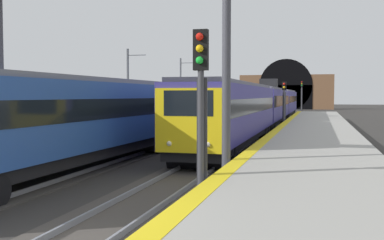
{
  "coord_description": "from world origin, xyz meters",
  "views": [
    {
      "loc": [
        -7.27,
        -4.78,
        3.1
      ],
      "look_at": [
        15.56,
        1.39,
        1.86
      ],
      "focal_mm": 43.91,
      "sensor_mm": 36.0,
      "label": 1
    }
  ],
  "objects_px": {
    "overhead_signal_gantry": "(105,20)",
    "catenary_mast_near": "(128,88)",
    "railway_signal_near": "(201,102)",
    "train_main_approaching": "(268,105)",
    "railway_signal_far": "(302,94)",
    "catenary_mast_far": "(181,88)",
    "train_adjacent_platform": "(196,107)",
    "railway_signal_mid": "(284,101)"
  },
  "relations": [
    {
      "from": "train_adjacent_platform",
      "to": "catenary_mast_near",
      "type": "xyz_separation_m",
      "value": [
        3.48,
        7.38,
        1.58
      ]
    },
    {
      "from": "railway_signal_mid",
      "to": "railway_signal_far",
      "type": "distance_m",
      "value": 44.36
    },
    {
      "from": "train_main_approaching",
      "to": "catenary_mast_far",
      "type": "xyz_separation_m",
      "value": [
        10.56,
        12.11,
        1.83
      ]
    },
    {
      "from": "train_main_approaching",
      "to": "catenary_mast_far",
      "type": "relative_size",
      "value": 7.55
    },
    {
      "from": "train_main_approaching",
      "to": "railway_signal_near",
      "type": "height_order",
      "value": "railway_signal_near"
    },
    {
      "from": "railway_signal_near",
      "to": "catenary_mast_near",
      "type": "height_order",
      "value": "catenary_mast_near"
    },
    {
      "from": "railway_signal_far",
      "to": "catenary_mast_near",
      "type": "xyz_separation_m",
      "value": [
        -46.46,
        13.94,
        0.35
      ]
    },
    {
      "from": "railway_signal_far",
      "to": "overhead_signal_gantry",
      "type": "relative_size",
      "value": 0.65
    },
    {
      "from": "train_adjacent_platform",
      "to": "railway_signal_far",
      "type": "distance_m",
      "value": 50.39
    },
    {
      "from": "catenary_mast_near",
      "to": "catenary_mast_far",
      "type": "distance_m",
      "value": 17.0
    },
    {
      "from": "railway_signal_far",
      "to": "catenary_mast_near",
      "type": "distance_m",
      "value": 48.51
    },
    {
      "from": "overhead_signal_gantry",
      "to": "train_adjacent_platform",
      "type": "bearing_deg",
      "value": 6.25
    },
    {
      "from": "railway_signal_near",
      "to": "railway_signal_far",
      "type": "distance_m",
      "value": 74.68
    },
    {
      "from": "train_main_approaching",
      "to": "catenary_mast_near",
      "type": "height_order",
      "value": "catenary_mast_near"
    },
    {
      "from": "railway_signal_mid",
      "to": "catenary_mast_near",
      "type": "height_order",
      "value": "catenary_mast_near"
    },
    {
      "from": "train_main_approaching",
      "to": "train_adjacent_platform",
      "type": "height_order",
      "value": "train_main_approaching"
    },
    {
      "from": "train_adjacent_platform",
      "to": "railway_signal_far",
      "type": "height_order",
      "value": "railway_signal_far"
    },
    {
      "from": "overhead_signal_gantry",
      "to": "catenary_mast_near",
      "type": "bearing_deg",
      "value": 21.22
    },
    {
      "from": "train_adjacent_platform",
      "to": "railway_signal_far",
      "type": "relative_size",
      "value": 10.16
    },
    {
      "from": "overhead_signal_gantry",
      "to": "catenary_mast_far",
      "type": "relative_size",
      "value": 1.13
    },
    {
      "from": "train_adjacent_platform",
      "to": "railway_signal_near",
      "type": "height_order",
      "value": "railway_signal_near"
    },
    {
      "from": "catenary_mast_near",
      "to": "catenary_mast_far",
      "type": "relative_size",
      "value": 0.94
    },
    {
      "from": "railway_signal_far",
      "to": "catenary_mast_far",
      "type": "height_order",
      "value": "catenary_mast_far"
    },
    {
      "from": "catenary_mast_near",
      "to": "railway_signal_mid",
      "type": "bearing_deg",
      "value": -81.38
    },
    {
      "from": "railway_signal_near",
      "to": "railway_signal_mid",
      "type": "height_order",
      "value": "railway_signal_near"
    },
    {
      "from": "railway_signal_near",
      "to": "train_main_approaching",
      "type": "bearing_deg",
      "value": -177.0
    },
    {
      "from": "train_main_approaching",
      "to": "railway_signal_far",
      "type": "relative_size",
      "value": 10.32
    },
    {
      "from": "railway_signal_near",
      "to": "catenary_mast_far",
      "type": "xyz_separation_m",
      "value": [
        45.22,
        13.93,
        1.08
      ]
    },
    {
      "from": "train_adjacent_platform",
      "to": "overhead_signal_gantry",
      "type": "distance_m",
      "value": 22.03
    },
    {
      "from": "train_main_approaching",
      "to": "catenary_mast_far",
      "type": "distance_m",
      "value": 16.17
    },
    {
      "from": "train_adjacent_platform",
      "to": "catenary_mast_near",
      "type": "bearing_deg",
      "value": -113.8
    },
    {
      "from": "overhead_signal_gantry",
      "to": "catenary_mast_far",
      "type": "xyz_separation_m",
      "value": [
        42.11,
        9.74,
        -1.68
      ]
    },
    {
      "from": "overhead_signal_gantry",
      "to": "catenary_mast_near",
      "type": "xyz_separation_m",
      "value": [
        25.11,
        9.75,
        -1.92
      ]
    },
    {
      "from": "railway_signal_near",
      "to": "catenary_mast_far",
      "type": "height_order",
      "value": "catenary_mast_far"
    },
    {
      "from": "train_adjacent_platform",
      "to": "railway_signal_mid",
      "type": "distance_m",
      "value": 8.63
    },
    {
      "from": "train_main_approaching",
      "to": "railway_signal_far",
      "type": "bearing_deg",
      "value": 177.38
    },
    {
      "from": "railway_signal_far",
      "to": "catenary_mast_far",
      "type": "xyz_separation_m",
      "value": [
        -29.47,
        13.93,
        0.59
      ]
    },
    {
      "from": "railway_signal_mid",
      "to": "overhead_signal_gantry",
      "type": "relative_size",
      "value": 0.49
    },
    {
      "from": "train_main_approaching",
      "to": "overhead_signal_gantry",
      "type": "xyz_separation_m",
      "value": [
        -31.55,
        2.37,
        3.52
      ]
    },
    {
      "from": "train_main_approaching",
      "to": "train_adjacent_platform",
      "type": "relative_size",
      "value": 1.02
    },
    {
      "from": "train_main_approaching",
      "to": "catenary_mast_near",
      "type": "xyz_separation_m",
      "value": [
        -6.44,
        12.12,
        1.6
      ]
    },
    {
      "from": "railway_signal_far",
      "to": "overhead_signal_gantry",
      "type": "bearing_deg",
      "value": -3.35
    }
  ]
}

